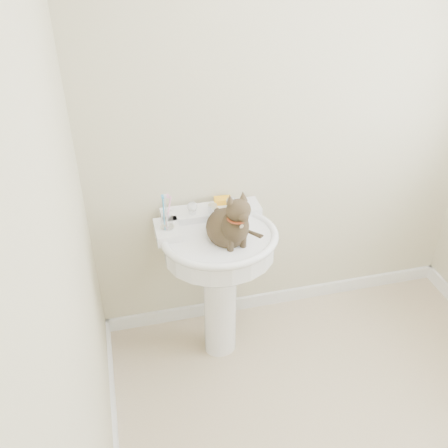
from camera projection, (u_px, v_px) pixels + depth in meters
wall_back at (293, 119)px, 2.57m from camera, size 2.20×0.00×2.50m
wall_left at (70, 291)px, 1.46m from camera, size 0.00×2.20×2.50m
baseboard_back at (279, 297)px, 3.22m from camera, size 2.20×0.02×0.09m
pedestal_sink at (219, 257)px, 2.56m from camera, size 0.61×0.60×0.84m
faucet at (213, 206)px, 2.56m from camera, size 0.28×0.12×0.14m
soap_bar at (223, 200)px, 2.66m from camera, size 0.09×0.06×0.03m
toothbrush_cup at (167, 220)px, 2.44m from camera, size 0.07×0.07×0.19m
cat at (230, 226)px, 2.40m from camera, size 0.23×0.29×0.42m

